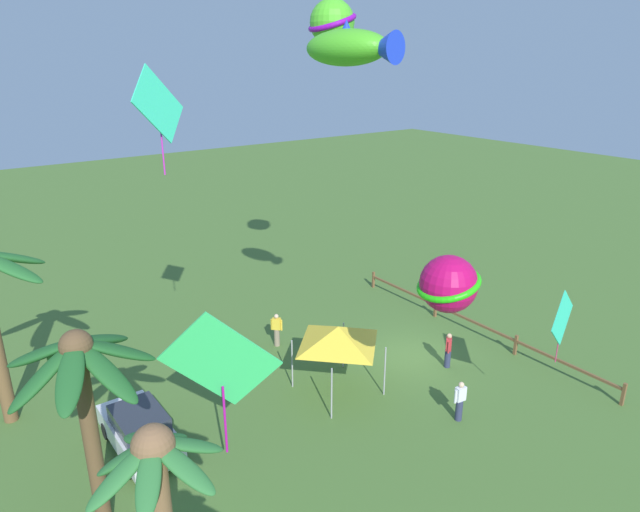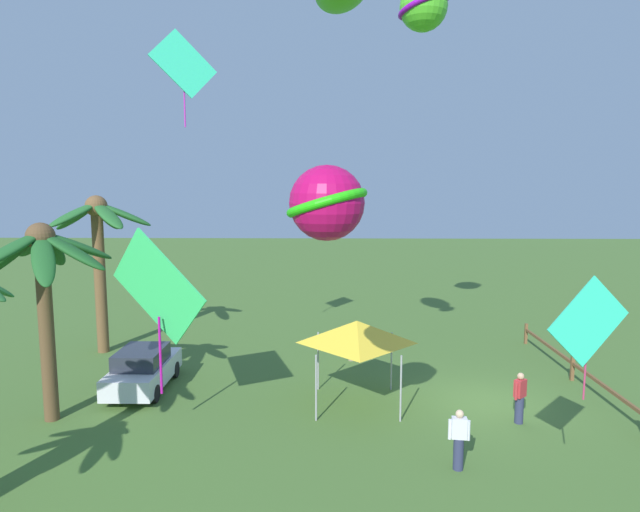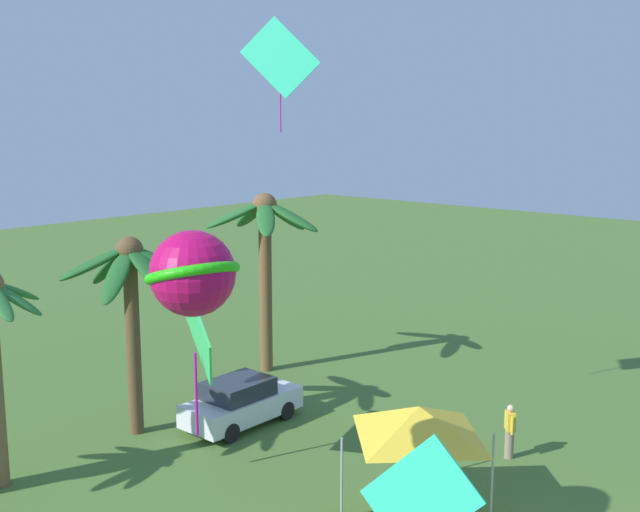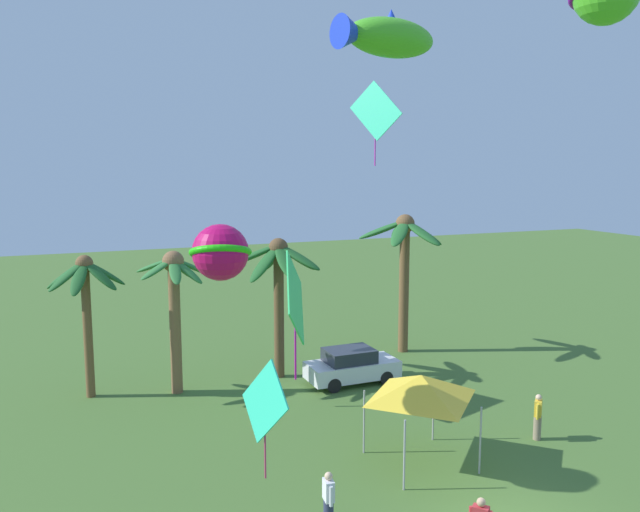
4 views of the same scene
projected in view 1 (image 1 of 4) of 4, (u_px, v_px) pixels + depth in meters
ground_plane at (411, 357)px, 24.89m from camera, size 120.00×120.00×0.00m
palm_tree_0 at (81, 379)px, 14.47m from camera, size 4.02×3.89×6.14m
palm_tree_1 at (159, 494)px, 11.33m from camera, size 3.00×3.02×5.86m
rail_fence at (473, 323)px, 26.71m from camera, size 14.52×0.12×0.95m
parked_car_0 at (139, 430)px, 18.83m from camera, size 3.92×1.78×1.51m
spectator_0 at (448, 350)px, 23.81m from camera, size 0.42×0.44×1.59m
spectator_1 at (460, 401)px, 20.30m from camera, size 0.27×0.55×1.59m
spectator_2 at (277, 330)px, 25.60m from camera, size 0.43×0.43×1.59m
festival_tent at (338, 335)px, 21.54m from camera, size 2.86×2.86×2.85m
kite_ball_0 at (449, 284)px, 15.01m from camera, size 2.11×2.10×1.58m
kite_fish_1 at (351, 47)px, 16.90m from camera, size 3.53×2.10×1.37m
kite_diamond_2 at (562, 319)px, 18.46m from camera, size 0.44×1.81×2.58m
kite_diamond_3 at (159, 106)px, 16.36m from camera, size 1.24×2.00×3.22m
kite_diamond_4 at (221, 363)px, 16.19m from camera, size 1.68×3.22×4.95m
kite_ball_5 at (332, 22)px, 22.12m from camera, size 2.16×2.13×1.79m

